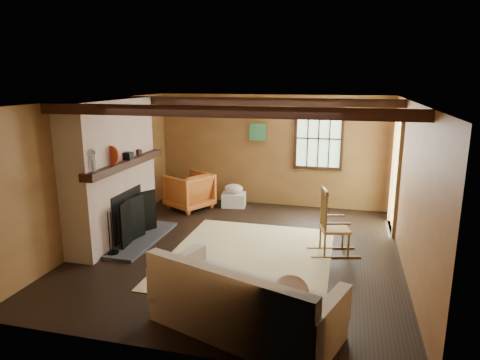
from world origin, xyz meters
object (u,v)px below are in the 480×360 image
(rocking_chair, at_px, (332,226))
(laundry_basket, at_px, (234,200))
(fireplace, at_px, (113,177))
(sofa, at_px, (243,306))
(armchair, at_px, (189,191))

(rocking_chair, xyz_separation_m, laundry_basket, (-2.18, 2.10, -0.30))
(rocking_chair, bearing_deg, fireplace, 79.24)
(rocking_chair, relative_size, sofa, 0.47)
(laundry_basket, relative_size, armchair, 0.59)
(fireplace, xyz_separation_m, laundry_basket, (1.48, 2.35, -0.95))
(sofa, xyz_separation_m, laundry_basket, (-1.33, 4.56, -0.15))
(fireplace, bearing_deg, laundry_basket, 57.72)
(fireplace, distance_m, laundry_basket, 2.94)
(rocking_chair, relative_size, laundry_basket, 2.16)
(sofa, bearing_deg, fireplace, 161.22)
(armchair, bearing_deg, sofa, 57.11)
(fireplace, distance_m, armchair, 2.18)
(laundry_basket, bearing_deg, sofa, -73.73)
(fireplace, relative_size, sofa, 1.06)
(sofa, xyz_separation_m, armchair, (-2.22, 4.18, 0.09))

